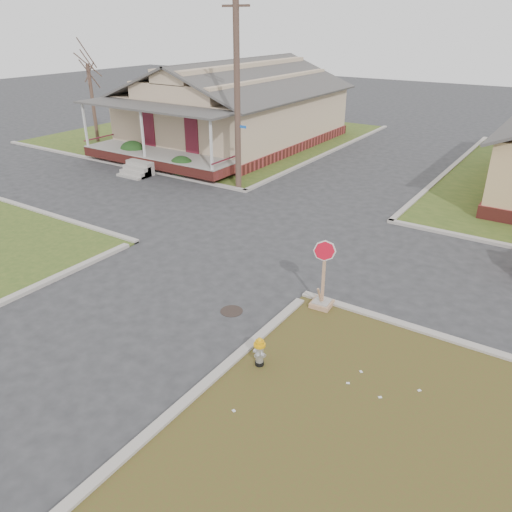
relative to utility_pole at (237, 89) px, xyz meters
The scene contains 11 objects.
ground 10.89m from the utility_pole, 64.74° to the right, with size 120.00×120.00×0.00m, color #2A2A2C.
verge_far_left 13.48m from the utility_pole, 134.04° to the left, with size 19.00×19.00×0.05m, color #354D1B.
curbs 7.39m from the utility_pole, 42.88° to the right, with size 80.00×40.00×0.12m, color #A09991, non-canonical shape.
manhole 12.29m from the utility_pole, 55.75° to the right, with size 0.64×0.64×0.01m, color black.
corner_house 9.99m from the utility_pole, 126.69° to the left, with size 10.10×15.50×5.30m.
utility_pole is the anchor object (origin of this frame).
tree_far_left 14.31m from the utility_pole, 167.34° to the left, with size 0.22×0.22×4.90m, color #442F27.
fire_hydrant 14.50m from the utility_pole, 52.69° to the right, with size 0.29×0.29×0.76m.
stop_sign 12.23m from the utility_pole, 42.79° to the right, with size 0.59×0.57×2.07m.
hedge_left 8.77m from the utility_pole, behind, with size 1.54×1.26×1.18m, color #163915.
hedge_right 5.42m from the utility_pole, behind, with size 1.40×1.15×1.07m, color #163915.
Camera 1 is at (9.44, -10.21, 7.50)m, focal length 35.00 mm.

